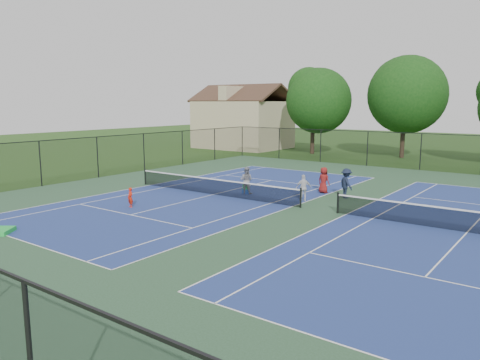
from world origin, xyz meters
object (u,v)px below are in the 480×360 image
Objects in this scene: tree_back_a at (313,97)px; clapboard_house at (243,122)px; tree_back_b at (405,91)px; ball_hopper at (246,186)px; bystander_c at (324,180)px; child_player at (130,198)px; instructor at (246,180)px; bystander_b at (346,183)px; ball_crate at (246,191)px; bystander_a at (304,188)px.

tree_back_a is 0.85× the size of clapboard_house.
tree_back_b reaches higher than ball_hopper.
bystander_c is at bearing -60.51° from tree_back_a.
child_player is (-4.34, -31.23, -6.07)m from tree_back_b.
instructor is at bearing 79.86° from child_player.
bystander_b is 5.93m from ball_hopper.
ball_crate is (-3.68, -2.99, -0.65)m from bystander_c.
bystander_c is at bearing 39.07° from ball_hopper.
clapboard_house is 10.23× the size of child_player.
clapboard_house reaches higher than bystander_a.
clapboard_house is at bearing 126.44° from ball_crate.
bystander_b is 1.09× the size of bystander_c.
tree_back_a is 24.46m from ball_crate.
instructor is (17.41, -23.57, -2.27)m from clapboard_house.
instructor reaches higher than child_player.
ball_crate is (-5.42, -2.36, -0.72)m from bystander_b.
tree_back_b is 25.29m from instructor.
clapboard_house is at bearing -69.12° from instructor.
tree_back_a is 25.59m from bystander_a.
ball_crate is at bearing -71.85° from tree_back_a.
child_player is at bearing -80.94° from tree_back_a.
child_player is 0.70× the size of bystander_a.
ball_hopper is (-1.61, -24.56, -6.13)m from tree_back_b.
bystander_a is 3.88m from ball_crate.
tree_back_a reaches higher than bystander_c.
clapboard_house is 31.66m from bystander_a.
bystander_c is at bearing -156.31° from instructor.
tree_back_b is 32.11m from child_player.
instructor reaches higher than bystander_a.
instructor is 5.90m from bystander_b.
bystander_a reaches higher than ball_crate.
instructor is 4.48× the size of ball_hopper.
bystander_b reaches higher than ball_hopper.
clapboard_house is 29.40m from ball_hopper.
bystander_a is at bearing -84.79° from tree_back_b.
bystander_c is 4.78m from ball_crate.
tree_back_b is at bearing 3.01° from clapboard_house.
ball_hopper is (17.39, -23.56, -2.63)m from clapboard_house.
bystander_a is 3.84m from ball_hopper.
ball_hopper is at bearing 50.94° from bystander_c.
ball_crate is 0.32m from ball_hopper.
tree_back_b is 6.30× the size of bystander_c.
bystander_a is 2.70m from bystander_b.
child_player is (14.66, -30.23, -2.56)m from clapboard_house.
tree_back_a reaches higher than child_player.
instructor is 0.35m from ball_hopper.
tree_back_b reaches higher than tree_back_a.
bystander_c is at bearing -44.32° from clapboard_house.
bystander_a is 4.10× the size of ball_hopper.
tree_back_b reaches higher than instructor.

